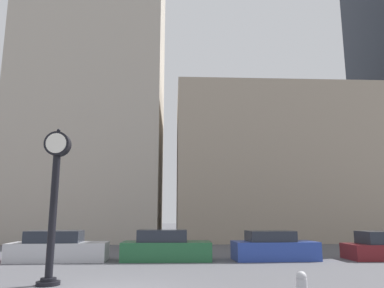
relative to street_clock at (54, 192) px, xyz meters
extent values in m
cube|color=#ADA393|center=(-3.73, 22.50, 12.91)|extent=(12.64, 12.00, 31.56)
cube|color=gray|center=(12.83, 22.50, 3.76)|extent=(17.43, 12.00, 13.25)
cylinder|color=black|center=(0.00, 0.00, -2.81)|extent=(0.73, 0.73, 0.12)
cylinder|color=black|center=(0.00, 0.00, -2.70)|extent=(0.48, 0.48, 0.10)
cylinder|color=black|center=(0.00, 0.00, -0.74)|extent=(0.24, 0.24, 3.82)
cylinder|color=black|center=(0.00, 0.00, 1.58)|extent=(0.81, 0.36, 0.81)
cylinder|color=white|center=(0.00, -0.19, 1.58)|extent=(0.66, 0.02, 0.66)
cylinder|color=white|center=(0.00, 0.19, 1.58)|extent=(0.66, 0.02, 0.66)
sphere|color=black|center=(0.00, 0.00, 2.04)|extent=(0.12, 0.12, 0.12)
cube|color=#BCBCC1|center=(-1.58, 6.30, -2.43)|extent=(4.59, 1.99, 0.87)
cube|color=#232833|center=(-1.81, 6.29, -1.73)|extent=(2.55, 1.69, 0.55)
cube|color=#236038|center=(3.53, 6.36, -2.42)|extent=(4.28, 1.91, 0.89)
cube|color=#232833|center=(3.32, 6.36, -1.70)|extent=(2.36, 1.67, 0.57)
cube|color=#28429E|center=(8.79, 6.34, -2.42)|extent=(4.08, 2.01, 0.89)
cube|color=#232833|center=(8.59, 6.33, -1.73)|extent=(2.27, 1.72, 0.51)
sphere|color=#B7B7BC|center=(6.92, -3.15, -2.18)|extent=(0.24, 0.24, 0.24)
camera|label=1|loc=(3.88, -12.36, -0.77)|focal=35.00mm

